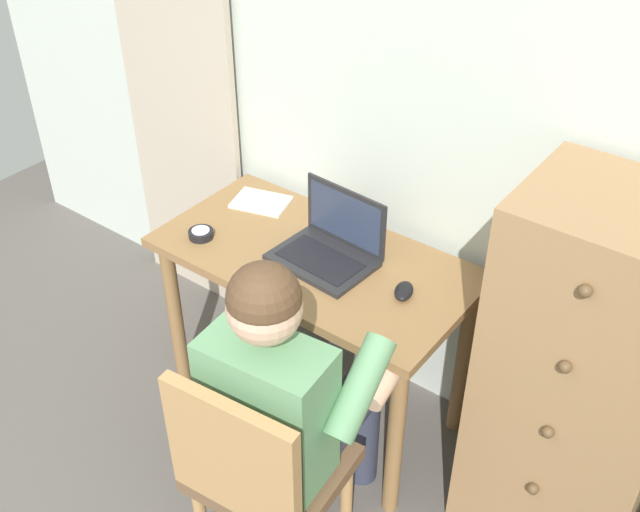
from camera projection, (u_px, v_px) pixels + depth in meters
The scene contains 10 objects.
wall_back at pixel (451, 106), 2.44m from camera, with size 4.80×0.05×2.50m, color silver.
curtain_panel at pixel (176, 65), 3.06m from camera, with size 0.61×0.03×2.24m, color #BCAD99.
desk at pixel (314, 283), 2.72m from camera, with size 1.13×0.58×0.74m.
dresser at pixel (580, 383), 2.29m from camera, with size 0.54×0.49×1.28m.
chair at pixel (259, 472), 2.21m from camera, with size 0.46×0.44×0.87m.
person_seated at pixel (292, 389), 2.23m from camera, with size 0.56×0.61×1.19m.
laptop at pixel (330, 245), 2.61m from camera, with size 0.36×0.27×0.24m.
computer_mouse at pixel (404, 291), 2.46m from camera, with size 0.06×0.10×0.03m, color black.
desk_clock at pixel (201, 234), 2.73m from camera, with size 0.09×0.09×0.03m.
notebook_pad at pixel (261, 202), 2.92m from camera, with size 0.21×0.15×0.01m, color silver.
Camera 1 is at (1.01, 0.14, 2.30)m, focal length 42.58 mm.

